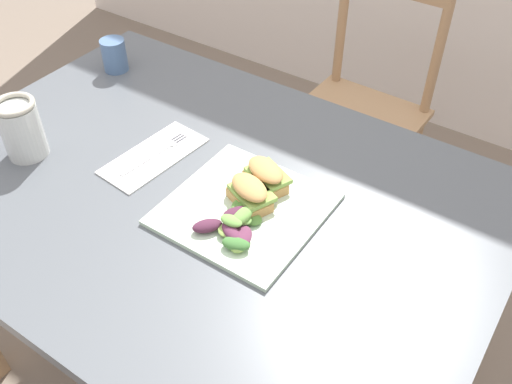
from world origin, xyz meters
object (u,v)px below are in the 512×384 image
Objects in this scene: dining_table at (202,230)px; sandwich_half_back at (266,175)px; plate_lunch at (245,209)px; cup_extra_side at (114,55)px; chair_wooden_far at (360,113)px; mason_jar_iced_tea at (22,131)px; sandwich_half_front at (250,193)px; fork_on_napkin at (160,151)px.

sandwich_half_back is at bearing 32.60° from dining_table.
sandwich_half_back is (-0.00, 0.08, 0.03)m from plate_lunch.
plate_lunch is 3.41× the size of cup_extra_side.
mason_jar_iced_tea is at bearing -111.54° from chair_wooden_far.
dining_table is 11.28× the size of sandwich_half_front.
dining_table is 0.57m from cup_extra_side.
fork_on_napkin is (-0.14, 0.04, 0.13)m from dining_table.
cup_extra_side reaches higher than fork_on_napkin.
sandwich_half_front and sandwich_half_back have the same top height.
dining_table is at bearing -17.07° from fork_on_napkin.
sandwich_half_back is at bearing 21.28° from mason_jar_iced_tea.
cup_extra_side reaches higher than dining_table.
sandwich_half_front reaches higher than dining_table.
cup_extra_side reaches higher than plate_lunch.
plate_lunch is at bearing -0.12° from dining_table.
mason_jar_iced_tea is at bearing -75.31° from cup_extra_side.
chair_wooden_far is 4.68× the size of fork_on_napkin.
mason_jar_iced_tea is (-0.24, -0.16, 0.06)m from fork_on_napkin.
sandwich_half_back is (-0.00, 0.06, 0.00)m from sandwich_half_front.
mason_jar_iced_tea reaches higher than sandwich_half_front.
sandwich_half_back is at bearing 6.75° from fork_on_napkin.
fork_on_napkin is 0.40m from cup_extra_side.
chair_wooden_far reaches higher than plate_lunch.
dining_table is 6.63× the size of fork_on_napkin.
dining_table is at bearing 17.36° from mason_jar_iced_tea.
fork_on_napkin is (-0.26, -0.03, -0.03)m from sandwich_half_back.
plate_lunch is (0.12, -0.00, 0.13)m from dining_table.
sandwich_half_front is at bearing 14.89° from mason_jar_iced_tea.
plate_lunch is at bearing 13.42° from mason_jar_iced_tea.
sandwich_half_front is at bearing 78.56° from plate_lunch.
sandwich_half_front reaches higher than plate_lunch.
sandwich_half_front is at bearing -6.47° from fork_on_napkin.
plate_lunch reaches higher than fork_on_napkin.
sandwich_half_back is 1.27× the size of cup_extra_side.
mason_jar_iced_tea reaches higher than sandwich_half_back.
plate_lunch is 0.08m from sandwich_half_back.
mason_jar_iced_tea is (-0.50, -0.12, 0.06)m from plate_lunch.
plate_lunch is 0.27m from fork_on_napkin.
mason_jar_iced_tea is at bearing -166.58° from plate_lunch.
sandwich_half_front is 0.27m from fork_on_napkin.
sandwich_half_front is 1.00× the size of sandwich_half_back.
sandwich_half_front is (0.12, 0.01, 0.16)m from dining_table.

